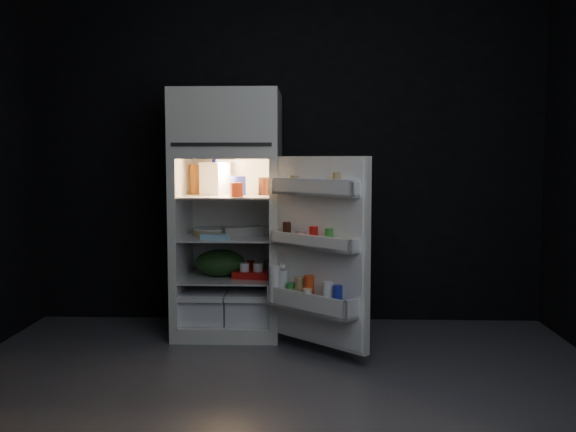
{
  "coord_description": "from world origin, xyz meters",
  "views": [
    {
      "loc": [
        0.17,
        -3.39,
        1.3
      ],
      "look_at": [
        0.02,
        1.0,
        0.9
      ],
      "focal_mm": 40.0,
      "sensor_mm": 36.0,
      "label": 1
    }
  ],
  "objects_px": {
    "milk_jug": "(215,179)",
    "yogurt_tray": "(253,275)",
    "fridge_door": "(317,254)",
    "egg_carton": "(243,231)",
    "refrigerator": "(229,204)"
  },
  "relations": [
    {
      "from": "fridge_door",
      "to": "yogurt_tray",
      "type": "bearing_deg",
      "value": 132.39
    },
    {
      "from": "fridge_door",
      "to": "yogurt_tray",
      "type": "distance_m",
      "value": 0.73
    },
    {
      "from": "milk_jug",
      "to": "egg_carton",
      "type": "bearing_deg",
      "value": 8.4
    },
    {
      "from": "milk_jug",
      "to": "yogurt_tray",
      "type": "distance_m",
      "value": 0.76
    },
    {
      "from": "egg_carton",
      "to": "yogurt_tray",
      "type": "height_order",
      "value": "egg_carton"
    },
    {
      "from": "milk_jug",
      "to": "yogurt_tray",
      "type": "xyz_separation_m",
      "value": [
        0.29,
        -0.12,
        -0.69
      ]
    },
    {
      "from": "refrigerator",
      "to": "fridge_door",
      "type": "distance_m",
      "value": 0.94
    },
    {
      "from": "refrigerator",
      "to": "milk_jug",
      "type": "relative_size",
      "value": 7.42
    },
    {
      "from": "fridge_door",
      "to": "milk_jug",
      "type": "height_order",
      "value": "fridge_door"
    },
    {
      "from": "yogurt_tray",
      "to": "fridge_door",
      "type": "bearing_deg",
      "value": -36.16
    },
    {
      "from": "egg_carton",
      "to": "yogurt_tray",
      "type": "distance_m",
      "value": 0.32
    },
    {
      "from": "fridge_door",
      "to": "milk_jug",
      "type": "xyz_separation_m",
      "value": [
        -0.75,
        0.63,
        0.46
      ]
    },
    {
      "from": "refrigerator",
      "to": "milk_jug",
      "type": "height_order",
      "value": "refrigerator"
    },
    {
      "from": "fridge_door",
      "to": "yogurt_tray",
      "type": "height_order",
      "value": "fridge_door"
    },
    {
      "from": "fridge_door",
      "to": "egg_carton",
      "type": "relative_size",
      "value": 4.13
    }
  ]
}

